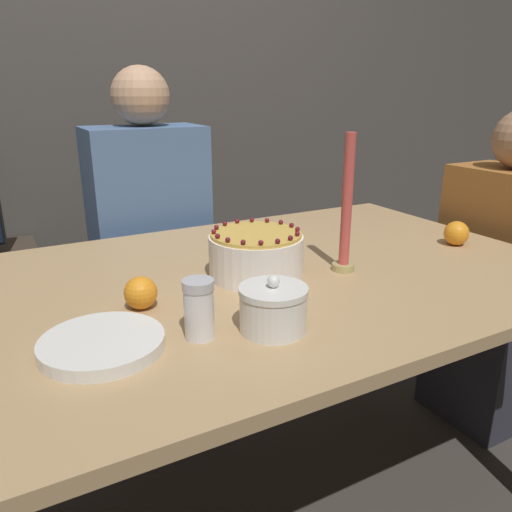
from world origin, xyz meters
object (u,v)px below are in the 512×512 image
object	(u,v)px
sugar_bowl	(273,308)
sugar_shaker	(199,309)
candle	(346,215)
person_man_blue_shirt	(153,268)
person_woman_floral	(498,294)
cake	(256,254)

from	to	relation	value
sugar_bowl	sugar_shaker	xyz separation A→B (m)	(-0.13, 0.04, 0.01)
candle	person_man_blue_shirt	distance (m)	0.89
sugar_shaker	person_woman_floral	distance (m)	1.31
sugar_shaker	person_man_blue_shirt	distance (m)	0.99
sugar_bowl	person_man_blue_shirt	distance (m)	1.01
sugar_shaker	person_man_blue_shirt	xyz separation A→B (m)	(0.19, 0.93, -0.25)
candle	sugar_bowl	bearing A→B (deg)	-148.48
sugar_bowl	candle	bearing A→B (deg)	31.52
sugar_bowl	sugar_shaker	bearing A→B (deg)	163.35
sugar_bowl	cake	bearing A→B (deg)	67.75
candle	person_man_blue_shirt	size ratio (longest dim) A/B	0.27
sugar_bowl	person_woman_floral	bearing A→B (deg)	14.64
candle	person_woman_floral	world-z (taller)	person_woman_floral
sugar_bowl	person_woman_floral	size ratio (longest dim) A/B	0.12
sugar_shaker	candle	xyz separation A→B (m)	(0.46, 0.16, 0.09)
person_man_blue_shirt	cake	bearing A→B (deg)	94.64
sugar_bowl	person_woman_floral	xyz separation A→B (m)	(1.11, 0.29, -0.30)
sugar_shaker	candle	bearing A→B (deg)	19.10
sugar_bowl	sugar_shaker	distance (m)	0.14
sugar_shaker	person_woman_floral	size ratio (longest dim) A/B	0.10
candle	person_woman_floral	size ratio (longest dim) A/B	0.31
sugar_shaker	person_woman_floral	xyz separation A→B (m)	(1.24, 0.25, -0.32)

